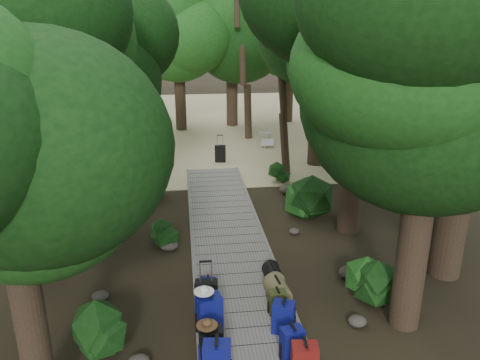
{
  "coord_description": "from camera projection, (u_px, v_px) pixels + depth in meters",
  "views": [
    {
      "loc": [
        -1.1,
        -10.37,
        5.63
      ],
      "look_at": [
        0.59,
        2.99,
        1.0
      ],
      "focal_mm": 35.0,
      "sensor_mm": 36.0,
      "label": 1
    }
  ],
  "objects": [
    {
      "name": "backpack_right_b",
      "position": [
        292.0,
        342.0,
        7.91
      ],
      "size": [
        0.42,
        0.33,
        0.67
      ],
      "primitive_type": null,
      "rotation": [
        0.0,
        0.0,
        0.2
      ],
      "color": "navy",
      "rests_on": "boardwalk"
    },
    {
      "name": "backpack_right_d",
      "position": [
        277.0,
        301.0,
        9.2
      ],
      "size": [
        0.36,
        0.27,
        0.53
      ],
      "primitive_type": null,
      "rotation": [
        0.0,
        0.0,
        0.05
      ],
      "color": "#3C421A",
      "rests_on": "boardwalk"
    },
    {
      "name": "palm_left_a",
      "position": [
        82.0,
        98.0,
        16.13
      ],
      "size": [
        3.86,
        3.86,
        6.14
      ],
      "primitive_type": null,
      "color": "#124013",
      "rests_on": "ground"
    },
    {
      "name": "sand_beach",
      "position": [
        201.0,
        123.0,
        26.7
      ],
      "size": [
        40.0,
        22.0,
        0.02
      ],
      "primitive_type": "cube",
      "color": "#C5B685",
      "rests_on": "ground"
    },
    {
      "name": "rock_right_b",
      "position": [
        349.0,
        272.0,
        10.73
      ],
      "size": [
        0.49,
        0.44,
        0.27
      ],
      "primitive_type": null,
      "color": "#4C473F",
      "rests_on": "ground"
    },
    {
      "name": "tree_right_d",
      "position": [
        397.0,
        37.0,
        15.03
      ],
      "size": [
        5.56,
        5.56,
        10.19
      ],
      "primitive_type": null,
      "color": "black",
      "rests_on": "ground"
    },
    {
      "name": "palm_right_b",
      "position": [
        317.0,
        50.0,
        21.65
      ],
      "size": [
        4.45,
        4.45,
        8.59
      ],
      "primitive_type": null,
      "color": "#124013",
      "rests_on": "ground"
    },
    {
      "name": "shrub_left_b",
      "position": [
        167.0,
        235.0,
        12.08
      ],
      "size": [
        0.78,
        0.78,
        0.7
      ],
      "primitive_type": null,
      "color": "#174414",
      "rests_on": "ground"
    },
    {
      "name": "rock_right_d",
      "position": [
        288.0,
        189.0,
        15.91
      ],
      "size": [
        0.6,
        0.54,
        0.33
      ],
      "primitive_type": null,
      "color": "#4C473F",
      "rests_on": "ground"
    },
    {
      "name": "ground",
      "position": [
        232.0,
        257.0,
        11.69
      ],
      "size": [
        120.0,
        120.0,
        0.0
      ],
      "primitive_type": "plane",
      "color": "black",
      "rests_on": "ground"
    },
    {
      "name": "palm_right_a",
      "position": [
        291.0,
        81.0,
        16.99
      ],
      "size": [
        4.12,
        4.12,
        7.02
      ],
      "primitive_type": null,
      "color": "#124013",
      "rests_on": "ground"
    },
    {
      "name": "rock_right_c",
      "position": [
        294.0,
        231.0,
        12.95
      ],
      "size": [
        0.29,
        0.26,
        0.16
      ],
      "primitive_type": null,
      "color": "#4C473F",
      "rests_on": "ground"
    },
    {
      "name": "suitcase_on_boardwalk",
      "position": [
        206.0,
        297.0,
        9.2
      ],
      "size": [
        0.47,
        0.3,
        0.68
      ],
      "primitive_type": null,
      "rotation": [
        0.0,
        0.0,
        -0.13
      ],
      "color": "black",
      "rests_on": "boardwalk"
    },
    {
      "name": "rock_left_d",
      "position": [
        149.0,
        209.0,
        14.49
      ],
      "size": [
        0.26,
        0.24,
        0.15
      ],
      "primitive_type": null,
      "color": "#4C473F",
      "rests_on": "ground"
    },
    {
      "name": "backpack_left_b",
      "position": [
        211.0,
        343.0,
        7.86
      ],
      "size": [
        0.41,
        0.3,
        0.71
      ],
      "primitive_type": null,
      "rotation": [
        0.0,
        0.0,
        0.08
      ],
      "color": "black",
      "rests_on": "boardwalk"
    },
    {
      "name": "shrub_left_c",
      "position": [
        142.0,
        178.0,
        15.61
      ],
      "size": [
        1.35,
        1.35,
        1.22
      ],
      "primitive_type": null,
      "color": "#174414",
      "rests_on": "ground"
    },
    {
      "name": "shrub_right_b",
      "position": [
        309.0,
        197.0,
        13.86
      ],
      "size": [
        1.42,
        1.42,
        1.28
      ],
      "primitive_type": null,
      "color": "#174414",
      "rests_on": "ground"
    },
    {
      "name": "shrub_right_a",
      "position": [
        365.0,
        279.0,
        9.74
      ],
      "size": [
        1.13,
        1.13,
        1.01
      ],
      "primitive_type": null,
      "color": "#174414",
      "rests_on": "ground"
    },
    {
      "name": "shrub_left_a",
      "position": [
        104.0,
        332.0,
        8.18
      ],
      "size": [
        1.01,
        1.01,
        0.91
      ],
      "primitive_type": null,
      "color": "#174414",
      "rests_on": "ground"
    },
    {
      "name": "rock_left_b",
      "position": [
        100.0,
        296.0,
        9.88
      ],
      "size": [
        0.36,
        0.33,
        0.2
      ],
      "primitive_type": null,
      "color": "#4C473F",
      "rests_on": "ground"
    },
    {
      "name": "backpack_left_d",
      "position": [
        208.0,
        288.0,
        9.66
      ],
      "size": [
        0.38,
        0.31,
        0.51
      ],
      "primitive_type": null,
      "rotation": [
        0.0,
        0.0,
        -0.21
      ],
      "color": "navy",
      "rests_on": "boardwalk"
    },
    {
      "name": "tree_back_a",
      "position": [
        178.0,
        52.0,
        23.9
      ],
      "size": [
        4.71,
        4.71,
        8.15
      ],
      "primitive_type": null,
      "color": "black",
      "rests_on": "ground"
    },
    {
      "name": "backpack_left_c",
      "position": [
        209.0,
        312.0,
        8.59
      ],
      "size": [
        0.52,
        0.43,
        0.84
      ],
      "primitive_type": null,
      "rotation": [
        0.0,
        0.0,
        0.26
      ],
      "color": "navy",
      "rests_on": "boardwalk"
    },
    {
      "name": "shrub_right_c",
      "position": [
        280.0,
        173.0,
        17.03
      ],
      "size": [
        0.72,
        0.72,
        0.65
      ],
      "primitive_type": null,
      "color": "#174414",
      "rests_on": "ground"
    },
    {
      "name": "tree_right_b",
      "position": [
        479.0,
        47.0,
        9.29
      ],
      "size": [
        5.72,
        5.72,
        10.22
      ],
      "primitive_type": null,
      "color": "black",
      "rests_on": "ground"
    },
    {
      "name": "tree_right_e",
      "position": [
        322.0,
        41.0,
        17.65
      ],
      "size": [
        5.42,
        5.42,
        9.76
      ],
      "primitive_type": null,
      "color": "black",
      "rests_on": "ground"
    },
    {
      "name": "kayak",
      "position": [
        138.0,
        145.0,
        21.41
      ],
      "size": [
        1.06,
        3.21,
        0.31
      ],
      "primitive_type": "ellipsoid",
      "rotation": [
        0.0,
        0.0,
        -0.12
      ],
      "color": "red",
      "rests_on": "sand_beach"
    },
    {
      "name": "rock_left_c",
      "position": [
        169.0,
        245.0,
        12.03
      ],
      "size": [
        0.49,
        0.44,
        0.27
      ],
      "primitive_type": null,
      "color": "#4C473F",
      "rests_on": "ground"
    },
    {
      "name": "hat_white",
      "position": [
        204.0,
        289.0,
        8.46
      ],
      "size": [
        0.37,
        0.37,
        0.12
      ],
      "primitive_type": null,
      "color": "silver",
      "rests_on": "backpack_left_c"
    },
    {
      "name": "backpack_right_c",
      "position": [
        284.0,
        316.0,
        8.61
      ],
      "size": [
        0.48,
        0.42,
        0.68
      ],
      "primitive_type": null,
      "rotation": [
        0.0,
        0.0,
        -0.41
      ],
      "color": "navy",
      "rests_on": "boardwalk"
    },
    {
      "name": "tree_back_b",
      "position": [
        232.0,
        44.0,
        24.84
      ],
      "size": [
        4.96,
        4.96,
        8.85
      ],
      "primitive_type": null,
      "color": "black",
      "rests_on": "ground"
    },
    {
      "name": "boardwalk",
      "position": [
        228.0,
        238.0,
        12.61
      ],
      "size": [
        2.0,
        12.0,
        0.12
      ],
      "primitive_type": "cube",
      "color": "gray",
      "rests_on": "ground"
    },
    {
      "name": "tree_left_c",
      "position": [
        91.0,
        87.0,
        12.38
      ],
      "size": [
        4.54,
        4.54,
        7.9
      ],
      "primitive_type": null,
      "color": "black",
      "rests_on": "ground"
    },
    {
      "name": "duffel_right_black",
      "position": [
        273.0,
        274.0,
        10.3
      ],
      "size": [
        0.41,
        0.63,
        0.38
      ],
      "primitive_type": null,
      "rotation": [
        0.0,
        0.0,
        0.04
      ],
      "color": "black",
      "rests_on": "boardwalk"
    },
    {
      "name": "tree_left_a",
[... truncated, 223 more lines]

